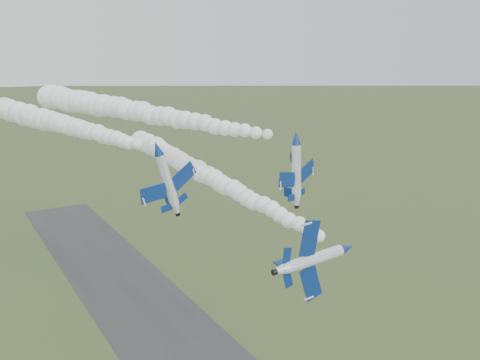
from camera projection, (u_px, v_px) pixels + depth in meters
name	position (u px, v px, depth m)	size (l,w,h in m)	color
jet_lead	(347.00, 248.00, 68.46)	(3.20, 12.64, 10.44)	silver
smoke_trail_jet_lead	(205.00, 174.00, 101.53)	(4.73, 73.51, 4.73)	white
jet_pair_left	(158.00, 148.00, 76.35)	(10.03, 12.29, 3.95)	silver
smoke_trail_jet_pair_left	(57.00, 123.00, 98.44)	(4.76, 57.10, 4.76)	white
jet_pair_right	(297.00, 138.00, 86.84)	(11.03, 12.65, 3.29)	silver
smoke_trail_jet_pair_right	(139.00, 112.00, 108.04)	(5.67, 67.95, 5.67)	white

